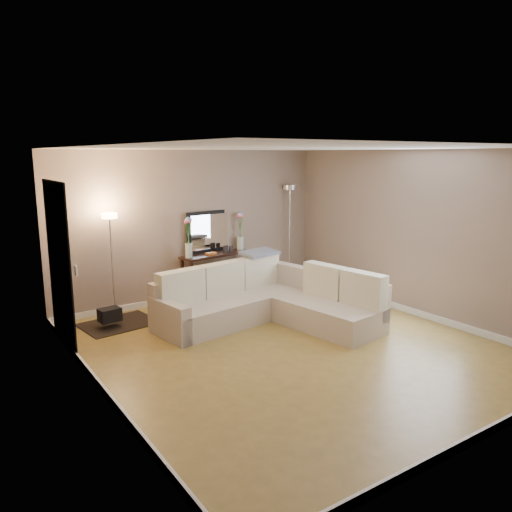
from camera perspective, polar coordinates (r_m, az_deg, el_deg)
floor at (r=6.80m, az=3.82°, el=-10.30°), size 5.00×5.50×0.01m
ceiling at (r=6.31m, az=4.14°, el=12.28°), size 5.00×5.50×0.01m
wall_back at (r=8.74m, az=-7.19°, el=3.41°), size 5.00×0.02×2.60m
wall_front at (r=4.63m, az=25.45°, el=-4.86°), size 5.00×0.02×2.60m
wall_left at (r=5.31m, az=-18.00°, el=-2.31°), size 0.02×5.50×2.60m
wall_right at (r=8.19m, az=18.01°, el=2.39°), size 0.02×5.50×2.60m
baseboard_back at (r=8.98m, az=-6.91°, el=-4.53°), size 5.00×0.03×0.10m
baseboard_front at (r=5.11m, az=23.94°, el=-18.38°), size 5.00×0.03×0.10m
baseboard_left at (r=5.73m, az=-16.96°, el=-14.52°), size 0.03×5.50×0.10m
baseboard_right at (r=8.45m, az=17.38°, el=-6.02°), size 0.03×5.50×0.10m
doorway at (r=6.97m, az=-21.56°, el=-1.04°), size 0.02×1.20×2.20m
switch_plate at (r=6.14m, az=-19.89°, el=-1.57°), size 0.02×0.08×0.12m
sectional_sofa at (r=7.63m, az=1.12°, el=-5.17°), size 2.83×2.50×0.88m
throw_blanket at (r=8.23m, az=0.41°, el=0.38°), size 0.69×0.48×0.08m
console_table at (r=8.82m, az=-5.02°, el=-2.03°), size 1.36×0.52×0.82m
leaning_mirror at (r=8.87m, az=-5.32°, el=2.82°), size 0.93×0.16×0.73m
table_decor at (r=8.76m, az=-4.50°, el=0.45°), size 0.57×0.14×0.13m
flower_vase_left at (r=8.43m, az=-7.72°, el=1.75°), size 0.16×0.14×0.70m
flower_vase_right at (r=9.08m, az=-1.81°, el=2.55°), size 0.16×0.14×0.70m
floor_lamp_lit at (r=7.92m, az=-16.24°, el=1.21°), size 0.26×0.26×1.65m
floor_lamp_unlit at (r=9.64m, az=3.88°, el=4.71°), size 0.28×0.28×1.96m
charcoal_rug at (r=7.90m, az=-15.38°, el=-7.46°), size 1.17×0.94×0.01m
black_bag at (r=7.69m, az=-16.38°, el=-6.45°), size 0.33×0.25×0.20m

